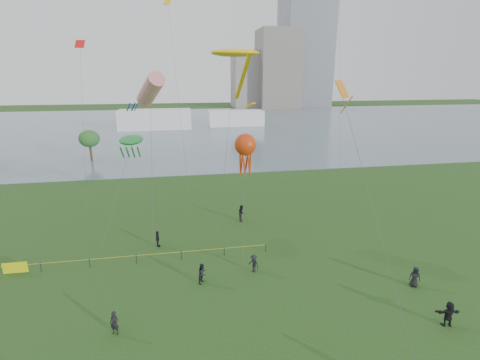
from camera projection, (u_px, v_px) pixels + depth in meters
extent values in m
plane|color=#183711|center=(268.00, 349.00, 21.54)|extent=(400.00, 400.00, 0.00)
cube|color=slate|center=(194.00, 126.00, 115.79)|extent=(400.00, 120.00, 0.08)
cube|color=slate|center=(278.00, 69.00, 176.31)|extent=(20.00, 20.00, 38.00)
cube|color=gray|center=(248.00, 79.00, 181.11)|extent=(16.00, 18.00, 28.00)
cube|color=white|center=(155.00, 119.00, 108.23)|extent=(22.00, 8.00, 6.00)
cube|color=white|center=(236.00, 118.00, 115.49)|extent=(18.00, 7.00, 5.00)
cylinder|color=#3C281B|center=(91.00, 154.00, 68.25)|extent=(0.44, 0.44, 2.74)
ellipsoid|color=#2E6829|center=(89.00, 139.00, 67.36)|extent=(3.90, 3.90, 3.29)
cylinder|color=black|center=(41.00, 267.00, 29.97)|extent=(0.07, 0.07, 0.85)
cylinder|color=black|center=(90.00, 263.00, 30.63)|extent=(0.07, 0.07, 0.85)
cylinder|color=black|center=(136.00, 259.00, 31.29)|extent=(0.07, 0.07, 0.85)
cylinder|color=black|center=(181.00, 255.00, 31.95)|extent=(0.07, 0.07, 0.85)
cylinder|color=black|center=(224.00, 251.00, 32.61)|extent=(0.07, 0.07, 0.85)
cylinder|color=black|center=(266.00, 248.00, 33.27)|extent=(0.07, 0.07, 0.85)
cylinder|color=yellow|center=(136.00, 256.00, 31.20)|extent=(24.00, 0.03, 0.03)
cube|color=#D5DA0B|center=(15.00, 268.00, 29.61)|extent=(2.00, 0.04, 1.00)
imported|color=black|center=(203.00, 273.00, 28.23)|extent=(0.99, 1.05, 1.71)
imported|color=black|center=(254.00, 263.00, 29.80)|extent=(1.10, 1.19, 1.61)
imported|color=black|center=(158.00, 239.00, 34.22)|extent=(0.60, 1.03, 1.64)
imported|color=black|center=(415.00, 277.00, 27.73)|extent=(0.99, 0.86, 1.71)
imported|color=black|center=(448.00, 314.00, 23.35)|extent=(1.74, 0.79, 1.80)
imported|color=black|center=(115.00, 323.00, 22.60)|extent=(0.70, 0.57, 1.67)
imported|color=black|center=(242.00, 213.00, 40.30)|extent=(0.86, 1.03, 1.90)
cylinder|color=#3F3F42|center=(226.00, 149.00, 34.57)|extent=(2.81, 5.61, 18.43)
ellipsoid|color=yellow|center=(235.00, 53.00, 34.76)|extent=(4.97, 3.11, 0.78)
cube|color=yellow|center=(243.00, 78.00, 31.50)|extent=(0.36, 6.98, 4.09)
cube|color=yellow|center=(251.00, 105.00, 28.52)|extent=(0.95, 0.95, 0.42)
cylinder|color=#3F3F42|center=(152.00, 168.00, 34.36)|extent=(0.37, 6.47, 14.88)
cylinder|color=red|center=(150.00, 90.00, 35.27)|extent=(3.55, 5.02, 3.73)
cylinder|color=#1B2AC0|center=(136.00, 107.00, 34.37)|extent=(0.60, 1.13, 0.88)
cylinder|color=#1B2AC0|center=(134.00, 107.00, 34.68)|extent=(0.60, 1.13, 0.88)
cylinder|color=#1B2AC0|center=(129.00, 107.00, 34.47)|extent=(0.60, 1.13, 0.88)
cylinder|color=#1B2AC0|center=(128.00, 107.00, 34.03)|extent=(0.60, 1.13, 0.88)
cylinder|color=#1B2AC0|center=(133.00, 107.00, 33.96)|extent=(0.60, 1.13, 0.88)
cylinder|color=#3F3F42|center=(117.00, 193.00, 35.29)|extent=(3.01, 5.95, 9.71)
ellipsoid|color=#177E2B|center=(131.00, 140.00, 36.92)|extent=(2.45, 4.41, 0.86)
cylinder|color=#177E2B|center=(122.00, 152.00, 35.57)|extent=(0.16, 1.79, 1.54)
cylinder|color=#177E2B|center=(128.00, 152.00, 35.66)|extent=(0.16, 1.79, 1.54)
cylinder|color=#177E2B|center=(133.00, 152.00, 35.75)|extent=(0.16, 1.79, 1.54)
cylinder|color=#177E2B|center=(139.00, 152.00, 35.84)|extent=(0.16, 1.79, 1.54)
cylinder|color=#3F3F42|center=(244.00, 201.00, 32.60)|extent=(1.04, 4.43, 9.90)
sphere|color=red|center=(245.00, 145.00, 33.32)|extent=(2.11, 2.11, 2.11)
cylinder|color=red|center=(250.00, 161.00, 33.87)|extent=(0.18, 0.54, 2.60)
cylinder|color=red|center=(247.00, 160.00, 34.24)|extent=(0.49, 0.36, 2.61)
cylinder|color=red|center=(242.00, 160.00, 34.15)|extent=(0.49, 0.36, 2.61)
cylinder|color=red|center=(240.00, 161.00, 33.70)|extent=(0.18, 0.54, 2.60)
cylinder|color=red|center=(244.00, 162.00, 33.34)|extent=(0.49, 0.36, 2.61)
cylinder|color=red|center=(249.00, 162.00, 33.42)|extent=(0.49, 0.36, 2.61)
cylinder|color=#3F3F42|center=(378.00, 222.00, 21.22)|extent=(0.46, 11.77, 15.37)
cube|color=orange|center=(342.00, 89.00, 24.49)|extent=(1.46, 1.46, 1.19)
cylinder|color=orange|center=(347.00, 104.00, 23.93)|extent=(0.08, 1.58, 1.35)
cube|color=red|center=(80.00, 44.00, 33.60)|extent=(1.04, 1.00, 0.76)
cube|color=yellow|center=(167.00, 1.00, 38.52)|extent=(1.05, 0.96, 0.76)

